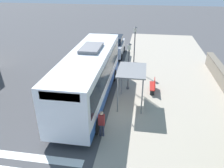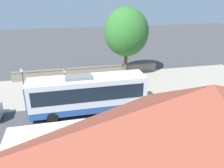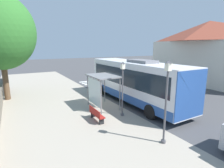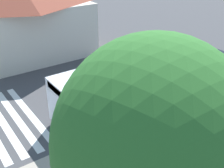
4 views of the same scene
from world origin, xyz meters
TOP-DOWN VIEW (x-y plane):
  - ground_plane at (0.00, 0.00)m, footprint 120.00×120.00m
  - sidewalk_plaza at (-4.50, 0.00)m, footprint 9.00×44.00m
  - crosswalk_stripes at (5.00, 7.26)m, footprint 9.00×5.25m
  - stone_wall at (-8.55, 0.00)m, footprint 0.60×20.00m
  - bus at (1.64, -1.27)m, footprint 2.76×10.83m
  - bus_shelter at (-1.48, -1.05)m, footprint 1.86×2.75m
  - pedestrian at (0.01, 2.72)m, footprint 0.34×0.22m
  - bench at (-2.89, -3.14)m, footprint 0.40×1.62m
  - street_lamp_near at (-1.11, -7.26)m, footprint 0.28×0.28m
  - street_lamp_far at (-0.93, -3.21)m, footprint 0.28×0.28m
  - shade_tree at (-7.92, 5.25)m, footprint 5.88×5.88m

SIDE VIEW (x-z plane):
  - ground_plane at x=0.00m, z-range 0.00..0.00m
  - crosswalk_stripes at x=5.00m, z-range 0.00..0.01m
  - sidewalk_plaza at x=-4.50m, z-range 0.00..0.02m
  - bench at x=-2.89m, z-range 0.04..0.92m
  - stone_wall at x=-8.55m, z-range 0.01..1.28m
  - pedestrian at x=0.01m, z-range 0.14..1.78m
  - bus at x=1.64m, z-range 0.06..3.80m
  - bus_shelter at x=-1.48m, z-range 0.86..3.47m
  - street_lamp_far at x=-0.93m, z-range 0.37..4.16m
  - street_lamp_near at x=-1.11m, z-range 0.39..4.55m
  - shade_tree at x=-7.92m, z-range 1.36..10.59m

